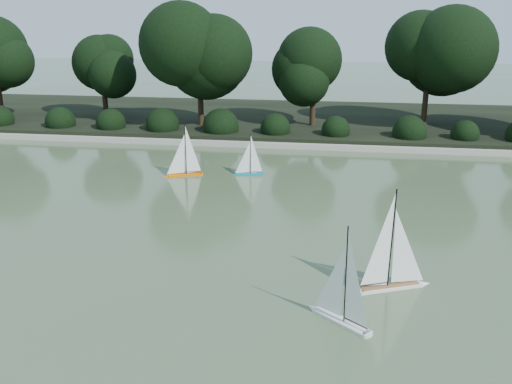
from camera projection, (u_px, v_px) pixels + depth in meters
ground at (221, 265)px, 10.16m from camera, size 80.00×80.00×0.00m
pond_coping at (277, 145)px, 18.60m from camera, size 40.00×0.35×0.18m
far_bank at (289, 120)px, 22.34m from camera, size 40.00×8.00×0.30m
tree_line at (321, 59)px, 19.93m from camera, size 26.31×3.93×4.39m
shrub_hedge at (280, 129)px, 19.33m from camera, size 29.10×1.10×1.10m
sailboat_white_a at (337, 305)px, 8.30m from camera, size 1.01×0.88×1.63m
sailboat_white_b at (397, 272)px, 9.26m from camera, size 1.30×0.70×1.84m
sailboat_orange at (182, 167)px, 15.46m from camera, size 1.09×0.53×1.52m
sailboat_teal at (247, 168)px, 15.56m from camera, size 0.89×0.30×1.21m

